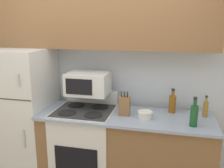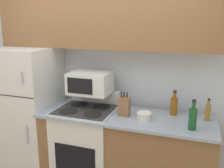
% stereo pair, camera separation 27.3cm
% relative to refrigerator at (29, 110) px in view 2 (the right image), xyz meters
% --- Properties ---
extents(wall_back, '(8.00, 0.05, 2.55)m').
position_rel_refrigerator_xyz_m(wall_back, '(0.97, 0.39, 0.46)').
color(wall_back, silver).
rests_on(wall_back, ground_plane).
extents(lower_cabinets, '(1.95, 0.66, 0.93)m').
position_rel_refrigerator_xyz_m(lower_cabinets, '(1.34, -0.04, -0.35)').
color(lower_cabinets, brown).
rests_on(lower_cabinets, ground_plane).
extents(refrigerator, '(0.73, 0.73, 1.63)m').
position_rel_refrigerator_xyz_m(refrigerator, '(0.00, 0.00, 0.00)').
color(refrigerator, silver).
rests_on(refrigerator, ground_plane).
extents(upper_cabinets, '(2.67, 0.30, 0.73)m').
position_rel_refrigerator_xyz_m(upper_cabinets, '(0.97, 0.21, 1.18)').
color(upper_cabinets, brown).
rests_on(upper_cabinets, refrigerator).
extents(stove, '(0.68, 0.64, 1.10)m').
position_rel_refrigerator_xyz_m(stove, '(0.85, -0.05, -0.33)').
color(stove, silver).
rests_on(stove, ground_plane).
extents(microwave, '(0.48, 0.37, 0.26)m').
position_rel_refrigerator_xyz_m(microwave, '(0.86, 0.07, 0.42)').
color(microwave, silver).
rests_on(microwave, stove).
extents(knife_block, '(0.12, 0.09, 0.27)m').
position_rel_refrigerator_xyz_m(knife_block, '(1.33, -0.07, 0.22)').
color(knife_block, brown).
rests_on(knife_block, lower_cabinets).
extents(bowl, '(0.16, 0.16, 0.08)m').
position_rel_refrigerator_xyz_m(bowl, '(1.56, -0.12, 0.16)').
color(bowl, silver).
rests_on(bowl, lower_cabinets).
extents(bottle_wine_green, '(0.08, 0.08, 0.30)m').
position_rel_refrigerator_xyz_m(bottle_wine_green, '(2.05, -0.21, 0.23)').
color(bottle_wine_green, '#194C23').
rests_on(bottle_wine_green, lower_cabinets).
extents(bottle_vinegar, '(0.06, 0.06, 0.24)m').
position_rel_refrigerator_xyz_m(bottle_vinegar, '(2.20, 0.09, 0.21)').
color(bottle_vinegar, olive).
rests_on(bottle_vinegar, lower_cabinets).
extents(bottle_whiskey, '(0.08, 0.08, 0.28)m').
position_rel_refrigerator_xyz_m(bottle_whiskey, '(1.84, 0.14, 0.22)').
color(bottle_whiskey, brown).
rests_on(bottle_whiskey, lower_cabinets).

